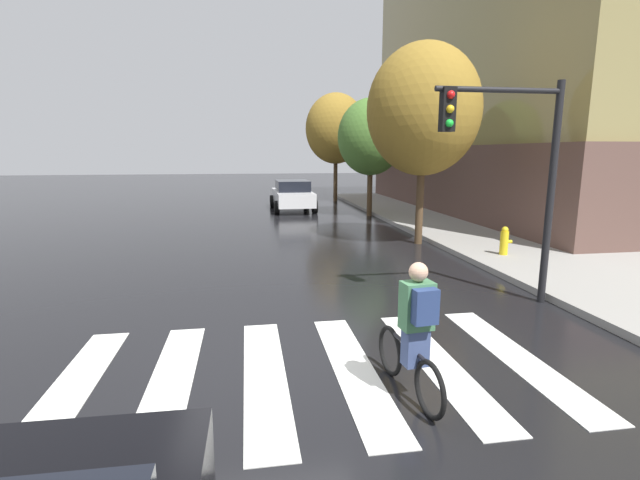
# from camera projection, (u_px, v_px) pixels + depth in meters

# --- Properties ---
(ground_plane) EXTENTS (120.00, 120.00, 0.00)m
(ground_plane) POSITION_uv_depth(u_px,v_px,m) (279.00, 375.00, 6.06)
(ground_plane) COLOR black
(crosswalk_stripes) EXTENTS (6.56, 3.60, 0.01)m
(crosswalk_stripes) POSITION_uv_depth(u_px,v_px,m) (310.00, 372.00, 6.12)
(crosswalk_stripes) COLOR silver
(crosswalk_stripes) RESTS_ON ground
(sedan_mid) EXTENTS (2.14, 4.45, 1.53)m
(sedan_mid) POSITION_uv_depth(u_px,v_px,m) (292.00, 195.00, 23.25)
(sedan_mid) COLOR silver
(sedan_mid) RESTS_ON ground
(cyclist) EXTENTS (0.39, 1.71, 1.69)m
(cyclist) POSITION_uv_depth(u_px,v_px,m) (415.00, 332.00, 5.32)
(cyclist) COLOR black
(cyclist) RESTS_ON ground
(traffic_light_near) EXTENTS (2.47, 0.28, 4.20)m
(traffic_light_near) POSITION_uv_depth(u_px,v_px,m) (514.00, 155.00, 8.34)
(traffic_light_near) COLOR black
(traffic_light_near) RESTS_ON ground
(fire_hydrant) EXTENTS (0.33, 0.22, 0.78)m
(fire_hydrant) POSITION_uv_depth(u_px,v_px,m) (504.00, 241.00, 12.46)
(fire_hydrant) COLOR gold
(fire_hydrant) RESTS_ON sidewalk
(street_tree_near) EXTENTS (3.49, 3.49, 6.21)m
(street_tree_near) POSITION_uv_depth(u_px,v_px,m) (423.00, 110.00, 14.02)
(street_tree_near) COLOR #4C3823
(street_tree_near) RESTS_ON ground
(street_tree_mid) EXTENTS (3.00, 3.00, 5.34)m
(street_tree_mid) POSITION_uv_depth(u_px,v_px,m) (371.00, 137.00, 20.62)
(street_tree_mid) COLOR #4C3823
(street_tree_mid) RESTS_ON ground
(street_tree_far) EXTENTS (3.58, 3.58, 6.38)m
(street_tree_far) POSITION_uv_depth(u_px,v_px,m) (336.00, 129.00, 27.00)
(street_tree_far) COLOR #4C3823
(street_tree_far) RESTS_ON ground
(corner_building) EXTENTS (17.07, 19.68, 13.21)m
(corner_building) POSITION_uv_depth(u_px,v_px,m) (603.00, 77.00, 22.23)
(corner_building) COLOR brown
(corner_building) RESTS_ON ground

